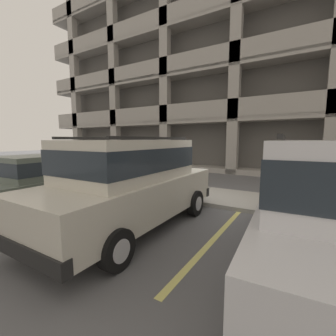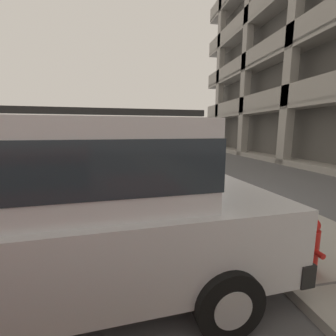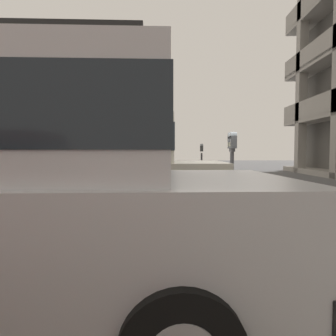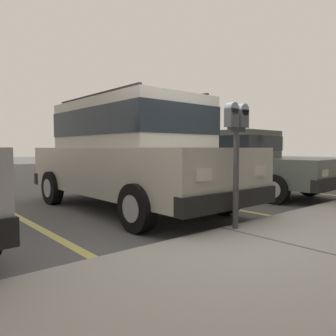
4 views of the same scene
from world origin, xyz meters
TOP-DOWN VIEW (x-y plane):
  - ground_plane at (0.00, 0.00)m, footprint 80.00×80.00m
  - sidewalk at (0.00, 1.30)m, footprint 40.00×2.20m
  - parking_stall_lines at (1.62, -1.40)m, footprint 13.05×4.80m
  - silver_suv at (-0.19, -2.15)m, footprint 2.06×4.80m
  - red_sedan at (-3.40, -2.21)m, footprint 2.03×4.58m
  - parking_meter_near at (-0.10, 0.35)m, footprint 0.35×0.12m

SIDE VIEW (x-z plane):
  - ground_plane at x=0.00m, z-range -0.10..0.00m
  - parking_stall_lines at x=1.62m, z-range 0.00..0.01m
  - sidewalk at x=0.00m, z-range 0.00..0.12m
  - red_sedan at x=-3.40m, z-range 0.05..1.59m
  - silver_suv at x=-0.19m, z-range 0.07..2.11m
  - parking_meter_near at x=-0.10m, z-range 0.50..2.05m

